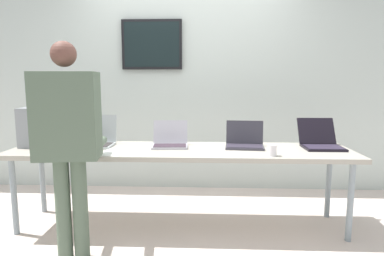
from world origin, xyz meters
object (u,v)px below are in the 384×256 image
at_px(laptop_station_3, 320,141).
at_px(coffee_mug, 272,150).
at_px(equipment_box, 47,127).
at_px(laptop_station_1, 170,141).
at_px(laptop_station_2, 245,141).
at_px(person, 68,132).
at_px(laptop_station_0, 95,139).
at_px(workbench, 181,154).

distance_m(laptop_station_3, coffee_mug, 0.64).
height_order(equipment_box, coffee_mug, equipment_box).
relative_size(laptop_station_1, laptop_station_2, 0.94).
xyz_separation_m(equipment_box, person, (0.50, -0.70, 0.06)).
height_order(laptop_station_0, person, person).
relative_size(workbench, person, 1.90).
relative_size(person, coffee_mug, 17.21).
distance_m(workbench, laptop_station_2, 0.60).
relative_size(laptop_station_1, coffee_mug, 3.66).
xyz_separation_m(laptop_station_0, laptop_station_1, (0.71, -0.02, -0.01)).
bearing_deg(laptop_station_1, laptop_station_3, 0.93).
relative_size(workbench, laptop_station_0, 8.59).
relative_size(workbench, laptop_station_2, 8.40).
xyz_separation_m(laptop_station_0, person, (0.06, -0.75, 0.18)).
bearing_deg(person, equipment_box, 125.63).
relative_size(workbench, coffee_mug, 32.74).
distance_m(workbench, person, 1.02).
distance_m(laptop_station_3, person, 2.18).
bearing_deg(laptop_station_0, equipment_box, -173.84).
xyz_separation_m(workbench, laptop_station_3, (1.28, 0.13, 0.10)).
height_order(laptop_station_0, laptop_station_1, laptop_station_0).
relative_size(equipment_box, laptop_station_2, 1.19).
xyz_separation_m(laptop_station_1, person, (-0.65, -0.73, 0.19)).
bearing_deg(person, workbench, 39.26).
bearing_deg(coffee_mug, laptop_station_1, 157.98).
bearing_deg(workbench, equipment_box, 176.48).
distance_m(equipment_box, laptop_station_1, 1.16).
distance_m(equipment_box, coffee_mug, 2.06).
height_order(equipment_box, laptop_station_0, equipment_box).
relative_size(laptop_station_3, coffee_mug, 4.40).
height_order(person, coffee_mug, person).
xyz_separation_m(workbench, laptop_station_2, (0.59, 0.10, 0.10)).
bearing_deg(equipment_box, laptop_station_1, 1.33).
xyz_separation_m(laptop_station_3, person, (-2.04, -0.75, 0.19)).
xyz_separation_m(laptop_station_3, coffee_mug, (-0.51, -0.38, -0.01)).
distance_m(laptop_station_2, person, 1.54).
bearing_deg(person, coffee_mug, 13.63).
distance_m(laptop_station_1, person, 0.99).
xyz_separation_m(laptop_station_1, laptop_station_2, (0.69, -0.00, 0.00)).
bearing_deg(workbench, laptop_station_0, 171.33).
xyz_separation_m(equipment_box, coffee_mug, (2.03, -0.33, -0.14)).
bearing_deg(laptop_station_0, person, -85.40).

